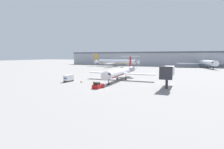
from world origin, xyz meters
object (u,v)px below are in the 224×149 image
object	(u,v)px
airplane_parked_far_right	(204,62)
airplane_main	(121,72)
worker_near_tug	(94,84)
pushback_tug	(98,86)
airplane_parked_far_left	(116,62)
jet_bridge	(168,72)
luggage_cart	(69,78)
traffic_cone_left	(81,81)

from	to	relation	value
airplane_parked_far_right	airplane_main	bearing A→B (deg)	-110.96
airplane_main	airplane_parked_far_right	bearing A→B (deg)	69.04
worker_near_tug	pushback_tug	bearing A→B (deg)	-12.95
airplane_parked_far_left	airplane_parked_far_right	distance (m)	67.41
airplane_main	airplane_parked_far_right	world-z (taller)	airplane_parked_far_right
pushback_tug	airplane_parked_far_left	xyz separation A→B (m)	(-33.37, 91.70, 3.16)
airplane_main	airplane_parked_far_left	bearing A→B (deg)	114.27
jet_bridge	luggage_cart	bearing A→B (deg)	-175.64
pushback_tug	luggage_cart	distance (m)	16.48
pushback_tug	traffic_cone_left	xyz separation A→B (m)	(-10.24, 6.96, -0.35)
worker_near_tug	jet_bridge	bearing A→B (deg)	24.69
worker_near_tug	jet_bridge	size ratio (longest dim) A/B	0.16
worker_near_tug	jet_bridge	distance (m)	21.07
pushback_tug	airplane_parked_far_right	world-z (taller)	airplane_parked_far_right
airplane_parked_far_left	jet_bridge	distance (m)	96.97
traffic_cone_left	jet_bridge	bearing A→B (deg)	4.32
luggage_cart	airplane_parked_far_right	world-z (taller)	airplane_parked_far_right
pushback_tug	airplane_parked_far_left	size ratio (longest dim) A/B	0.09
luggage_cart	traffic_cone_left	bearing A→B (deg)	4.60
luggage_cart	worker_near_tug	distance (m)	14.91
luggage_cart	worker_near_tug	bearing A→B (deg)	-24.63
pushback_tug	luggage_cart	world-z (taller)	luggage_cart
luggage_cart	airplane_parked_far_left	world-z (taller)	airplane_parked_far_left
airplane_parked_far_right	luggage_cart	bearing A→B (deg)	-116.04
worker_near_tug	jet_bridge	world-z (taller)	jet_bridge
traffic_cone_left	airplane_parked_far_left	distance (m)	87.91
airplane_parked_far_left	airplane_parked_far_right	world-z (taller)	airplane_parked_far_right
luggage_cart	jet_bridge	xyz separation A→B (m)	(32.44, 2.47, 3.28)
pushback_tug	airplane_parked_far_right	xyz separation A→B (m)	(32.80, 104.59, 3.32)
worker_near_tug	airplane_parked_far_left	bearing A→B (deg)	109.20
luggage_cart	airplane_main	bearing A→B (deg)	38.28
airplane_main	airplane_parked_far_left	world-z (taller)	airplane_parked_far_left
pushback_tug	jet_bridge	distance (m)	19.92
luggage_cart	jet_bridge	size ratio (longest dim) A/B	0.31
worker_near_tug	airplane_parked_far_left	size ratio (longest dim) A/B	0.05
airplane_main	worker_near_tug	size ratio (longest dim) A/B	15.66
pushback_tug	airplane_main	bearing A→B (deg)	90.83
worker_near_tug	airplane_main	bearing A→B (deg)	85.89
pushback_tug	traffic_cone_left	size ratio (longest dim) A/B	6.09
worker_near_tug	airplane_parked_far_left	world-z (taller)	airplane_parked_far_left
airplane_main	airplane_parked_far_left	distance (m)	80.54
airplane_parked_far_left	airplane_parked_far_right	size ratio (longest dim) A/B	1.02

